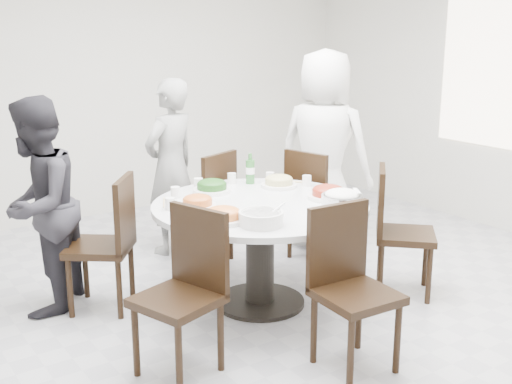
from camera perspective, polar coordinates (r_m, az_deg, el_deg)
floor at (r=4.53m, az=1.15°, el=-10.78°), size 6.00×6.00×0.01m
wall_back at (r=6.79m, az=-13.87°, el=9.59°), size 6.00×0.01×2.80m
dining_table at (r=4.55m, az=0.36°, el=-5.56°), size 1.50×1.50×0.75m
chair_ne at (r=5.46m, az=5.56°, el=-1.06°), size 0.51×0.51×0.95m
chair_n at (r=5.36m, az=-4.82°, el=-1.34°), size 0.54×0.54×0.95m
chair_nw at (r=4.59m, az=-13.74°, el=-4.51°), size 0.59×0.59×0.95m
chair_sw at (r=3.66m, az=-7.03°, el=-9.18°), size 0.53×0.53×0.95m
chair_s at (r=3.73m, az=8.95°, el=-8.75°), size 0.44×0.44×0.95m
chair_se at (r=4.83m, az=13.16°, el=-3.49°), size 0.59×0.59×0.95m
diner_right at (r=5.68m, az=6.06°, el=3.71°), size 0.90×1.02×1.76m
diner_middle at (r=5.58m, az=-7.57°, el=2.24°), size 0.64×0.53×1.52m
diner_left at (r=4.60m, az=-18.80°, el=-1.25°), size 0.90×0.92×1.50m
dish_greens at (r=4.73m, az=-3.94°, el=0.42°), size 0.28×0.28×0.07m
dish_pale at (r=4.87m, az=2.05°, el=0.86°), size 0.27×0.27×0.07m
dish_orange at (r=4.32m, az=-5.22°, el=-1.01°), size 0.25×0.25×0.07m
dish_redbrown at (r=4.58m, az=6.43°, el=-0.13°), size 0.29×0.29×0.07m
dish_tofu at (r=4.02m, az=-2.92°, el=-2.16°), size 0.28×0.28×0.07m
rice_bowl at (r=4.26m, az=7.63°, el=-1.01°), size 0.27×0.27×0.12m
soup_bowl at (r=3.95m, az=0.46°, el=-2.34°), size 0.28×0.28×0.09m
beverage_bottle at (r=4.96m, az=-0.52°, el=2.10°), size 0.07×0.07×0.24m
tea_cups at (r=4.90m, az=-3.48°, el=0.97°), size 0.07×0.07×0.08m
chopsticks at (r=4.96m, az=-3.45°, el=0.72°), size 0.24×0.04×0.01m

